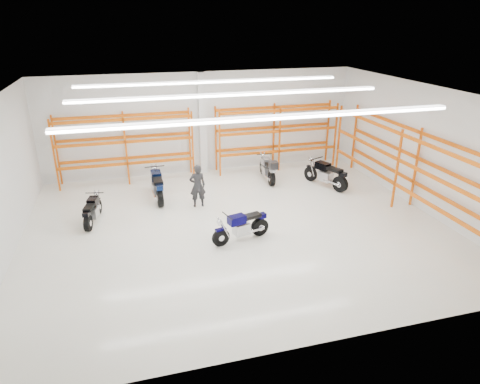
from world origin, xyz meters
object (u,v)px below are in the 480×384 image
object	(u,v)px
motorcycle_main	(243,227)
motorcycle_back_c	(268,169)
motorcycle_back_d	(327,175)
standing_man	(198,186)
structural_column	(203,124)
motorcycle_back_a	(92,212)
motorcycle_back_b	(157,186)

from	to	relation	value
motorcycle_main	motorcycle_back_c	distance (m)	5.44
motorcycle_main	motorcycle_back_d	size ratio (longest dim) A/B	0.92
standing_man	structural_column	size ratio (longest dim) A/B	0.37
motorcycle_back_a	motorcycle_back_b	xyz separation A→B (m)	(2.38, 1.55, 0.10)
structural_column	standing_man	bearing A→B (deg)	-104.21
standing_man	structural_column	bearing A→B (deg)	-104.67
motorcycle_main	structural_column	distance (m)	7.02
motorcycle_back_a	motorcycle_back_b	distance (m)	2.85
motorcycle_back_b	standing_man	size ratio (longest dim) A/B	1.42
motorcycle_back_b	motorcycle_back_d	xyz separation A→B (m)	(6.98, -0.58, -0.02)
standing_man	motorcycle_back_d	bearing A→B (deg)	-175.02
motorcycle_back_d	motorcycle_back_c	bearing A→B (deg)	148.57
motorcycle_back_c	structural_column	bearing A→B (deg)	141.57
motorcycle_back_b	standing_man	xyz separation A→B (m)	(1.40, -1.11, 0.29)
motorcycle_back_c	standing_man	xyz separation A→B (m)	(-3.43, -1.85, 0.29)
motorcycle_back_a	motorcycle_back_d	xyz separation A→B (m)	(9.37, 0.97, 0.09)
motorcycle_back_d	standing_man	bearing A→B (deg)	-174.56
motorcycle_main	standing_man	distance (m)	3.15
motorcycle_main	motorcycle_back_c	xyz separation A→B (m)	(2.50, 4.84, 0.08)
motorcycle_back_a	motorcycle_back_c	xyz separation A→B (m)	(7.21, 2.29, 0.10)
motorcycle_back_c	motorcycle_back_d	world-z (taller)	motorcycle_back_c
motorcycle_back_d	motorcycle_back_b	bearing A→B (deg)	175.28
motorcycle_back_a	motorcycle_back_d	size ratio (longest dim) A/B	0.88
motorcycle_back_a	motorcycle_back_c	world-z (taller)	motorcycle_back_c
motorcycle_back_a	structural_column	size ratio (longest dim) A/B	0.42
standing_man	motorcycle_back_b	bearing A→B (deg)	-38.83
motorcycle_back_b	structural_column	size ratio (longest dim) A/B	0.52
motorcycle_back_a	standing_man	world-z (taller)	standing_man
motorcycle_main	motorcycle_back_b	world-z (taller)	motorcycle_back_b
motorcycle_back_c	structural_column	world-z (taller)	structural_column
motorcycle_main	motorcycle_back_b	bearing A→B (deg)	119.60
motorcycle_back_b	motorcycle_main	bearing A→B (deg)	-60.40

